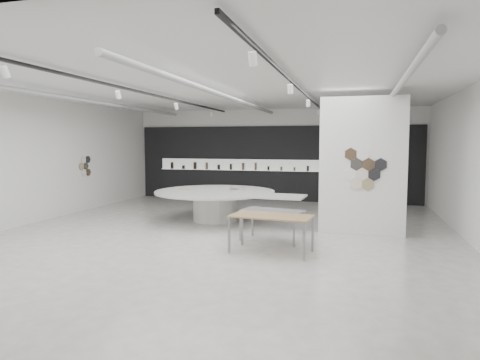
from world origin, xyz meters
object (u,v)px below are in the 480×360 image
(sample_table_wood, at_px, (271,218))
(kitchen_counter, at_px, (346,192))
(display_island, at_px, (217,201))
(sample_table_stone, at_px, (272,213))
(partition_column, at_px, (362,166))

(sample_table_wood, xyz_separation_m, kitchen_counter, (1.39, 8.03, -0.30))
(display_island, height_order, kitchen_counter, kitchen_counter)
(sample_table_stone, xyz_separation_m, kitchen_counter, (1.57, 6.96, -0.23))
(partition_column, xyz_separation_m, display_island, (-4.27, 0.80, -1.19))
(kitchen_counter, bearing_deg, sample_table_stone, -103.58)
(partition_column, bearing_deg, display_island, 169.37)
(partition_column, bearing_deg, sample_table_stone, -146.03)
(partition_column, height_order, sample_table_wood, partition_column)
(display_island, bearing_deg, partition_column, -6.94)
(sample_table_wood, distance_m, kitchen_counter, 8.16)
(sample_table_stone, relative_size, kitchen_counter, 0.98)
(sample_table_wood, relative_size, kitchen_counter, 1.12)
(partition_column, relative_size, display_island, 0.74)
(display_island, xyz_separation_m, sample_table_wood, (2.35, -3.30, 0.15))
(display_island, xyz_separation_m, sample_table_stone, (2.16, -2.22, 0.09))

